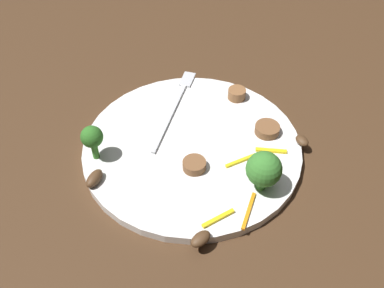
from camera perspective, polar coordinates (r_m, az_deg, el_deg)
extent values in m
plane|color=#422B19|center=(0.58, 0.00, -0.85)|extent=(1.40, 1.40, 0.00)
cylinder|color=white|center=(0.58, 0.00, -0.43)|extent=(0.29, 0.29, 0.01)
cube|color=silver|center=(0.61, -2.98, 3.62)|extent=(0.14, 0.05, 0.00)
cube|color=silver|center=(0.67, -0.63, 8.55)|extent=(0.04, 0.03, 0.00)
cylinder|color=#347525|center=(0.56, -12.77, -0.68)|extent=(0.01, 0.01, 0.03)
sphere|color=#2D6B23|center=(0.54, -13.14, 0.94)|extent=(0.03, 0.03, 0.03)
cylinder|color=#408630|center=(0.52, 9.23, -4.91)|extent=(0.01, 0.01, 0.02)
sphere|color=#387A2D|center=(0.50, 9.52, -3.30)|extent=(0.04, 0.04, 0.04)
cylinder|color=brown|center=(0.64, 6.01, 6.62)|extent=(0.03, 0.03, 0.02)
cylinder|color=brown|center=(0.54, 0.31, -2.80)|extent=(0.04, 0.04, 0.01)
cylinder|color=brown|center=(0.59, 9.94, 1.94)|extent=(0.04, 0.04, 0.01)
ellipsoid|color=#4C331E|center=(0.59, 14.39, 0.44)|extent=(0.02, 0.02, 0.01)
ellipsoid|color=#4C331E|center=(0.47, 1.15, -12.47)|extent=(0.03, 0.02, 0.01)
ellipsoid|color=#4C331E|center=(0.54, -12.82, -4.46)|extent=(0.03, 0.02, 0.01)
cube|color=yellow|center=(0.49, 3.50, -9.81)|extent=(0.04, 0.02, 0.00)
cube|color=yellow|center=(0.55, 6.48, -2.21)|extent=(0.04, 0.02, 0.00)
cube|color=yellow|center=(0.57, 10.44, -0.87)|extent=(0.02, 0.04, 0.00)
cube|color=orange|center=(0.50, 7.51, -8.78)|extent=(0.05, 0.02, 0.00)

